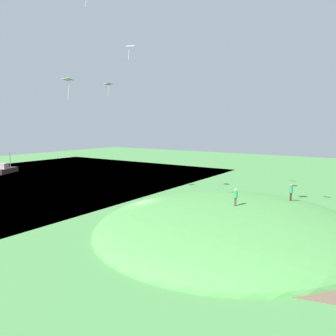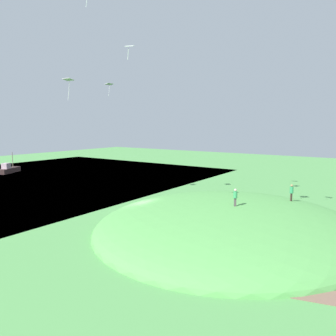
{
  "view_description": "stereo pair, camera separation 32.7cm",
  "coord_description": "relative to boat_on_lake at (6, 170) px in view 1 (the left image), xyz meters",
  "views": [
    {
      "loc": [
        21.41,
        -26.13,
        9.76
      ],
      "look_at": [
        3.17,
        0.79,
        5.39
      ],
      "focal_mm": 34.16,
      "sensor_mm": 36.0,
      "label": 1
    },
    {
      "loc": [
        21.68,
        -25.94,
        9.76
      ],
      "look_at": [
        3.17,
        0.79,
        5.39
      ],
      "focal_mm": 34.16,
      "sensor_mm": 36.0,
      "label": 2
    }
  ],
  "objects": [
    {
      "name": "kite_0",
      "position": [
        34.58,
        -5.15,
        14.16
      ],
      "size": [
        0.78,
        1.08,
        1.57
      ],
      "color": "silver"
    },
    {
      "name": "person_near_shore",
      "position": [
        52.9,
        -7.66,
        2.67
      ],
      "size": [
        0.51,
        0.51,
        1.64
      ],
      "rotation": [
        0.0,
        0.0,
        3.81
      ],
      "color": "#524549",
      "rests_on": "grass_hill"
    },
    {
      "name": "boat_on_lake",
      "position": [
        0.0,
        0.0,
        0.0
      ],
      "size": [
        4.07,
        5.75,
        4.18
      ],
      "rotation": [
        0.0,
        0.0,
        5.19
      ],
      "color": "#332322",
      "rests_on": "lake_water"
    },
    {
      "name": "ground_plane",
      "position": [
        42.51,
        -8.93,
        -0.69
      ],
      "size": [
        160.0,
        160.0,
        0.0
      ],
      "primitive_type": "plane",
      "color": "#50924B"
    },
    {
      "name": "grass_hill",
      "position": [
        51.98,
        -7.02,
        -0.69
      ],
      "size": [
        24.99,
        26.61,
        4.66
      ],
      "primitive_type": "ellipsoid",
      "color": "#539C4C",
      "rests_on": "ground_plane"
    },
    {
      "name": "kite_1",
      "position": [
        38.57,
        -14.58,
        13.29
      ],
      "size": [
        1.04,
        0.75,
        2.01
      ],
      "color": "silver"
    },
    {
      "name": "person_walking_path",
      "position": [
        56.2,
        -0.73,
        2.34
      ],
      "size": [
        0.49,
        0.49,
        1.76
      ],
      "rotation": [
        0.0,
        0.0,
        1.1
      ],
      "color": "#3C2A24",
      "rests_on": "grass_hill"
    },
    {
      "name": "kite_7",
      "position": [
        46.63,
        -14.89,
        15.26
      ],
      "size": [
        0.83,
        0.71,
        1.15
      ],
      "color": "silver"
    }
  ]
}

